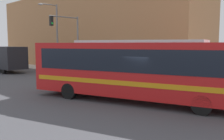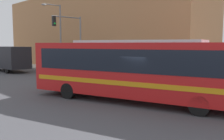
{
  "view_description": "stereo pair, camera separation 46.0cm",
  "coord_description": "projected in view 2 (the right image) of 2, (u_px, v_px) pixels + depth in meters",
  "views": [
    {
      "loc": [
        -10.39,
        -8.12,
        3.12
      ],
      "look_at": [
        1.13,
        3.04,
        1.43
      ],
      "focal_mm": 40.0,
      "sensor_mm": 36.0,
      "label": 1
    },
    {
      "loc": [
        -10.06,
        -8.45,
        3.12
      ],
      "look_at": [
        1.13,
        3.04,
        1.43
      ],
      "focal_mm": 40.0,
      "sensor_mm": 36.0,
      "label": 2
    }
  ],
  "objects": [
    {
      "name": "delivery_truck",
      "position": [
        10.0,
        58.0,
        28.01
      ],
      "size": [
        2.21,
        6.7,
        2.8
      ],
      "color": "black",
      "rests_on": "ground_plane"
    },
    {
      "name": "fire_hydrant",
      "position": [
        143.0,
        78.0,
        19.39
      ],
      "size": [
        0.21,
        0.28,
        0.76
      ],
      "color": "#999999",
      "rests_on": "sidewalk"
    },
    {
      "name": "pedestrian_near_corner",
      "position": [
        79.0,
        64.0,
        26.23
      ],
      "size": [
        0.34,
        0.34,
        1.69
      ],
      "color": "#47382D",
      "rests_on": "sidewalk"
    },
    {
      "name": "street_lamp",
      "position": [
        58.0,
        32.0,
        27.46
      ],
      "size": [
        2.33,
        0.28,
        7.25
      ],
      "color": "slate",
      "rests_on": "sidewalk"
    },
    {
      "name": "ground_plane",
      "position": [
        137.0,
        102.0,
        13.33
      ],
      "size": [
        120.0,
        120.0,
        0.0
      ],
      "primitive_type": "plane",
      "color": "#47474C"
    },
    {
      "name": "traffic_light_pole",
      "position": [
        72.0,
        35.0,
        24.21
      ],
      "size": [
        3.28,
        0.35,
        5.67
      ],
      "color": "slate",
      "rests_on": "sidewalk"
    },
    {
      "name": "building_facade",
      "position": [
        88.0,
        31.0,
        32.12
      ],
      "size": [
        6.0,
        32.01,
        9.55
      ],
      "color": "#B27A4C",
      "rests_on": "ground_plane"
    },
    {
      "name": "sidewalk",
      "position": [
        46.0,
        68.0,
        31.68
      ],
      "size": [
        2.85,
        70.0,
        0.12
      ],
      "color": "#B7B2A8",
      "rests_on": "ground_plane"
    },
    {
      "name": "city_bus",
      "position": [
        138.0,
        67.0,
        13.25
      ],
      "size": [
        6.04,
        12.45,
        3.31
      ],
      "rotation": [
        0.0,
        0.0,
        0.3
      ],
      "color": "red",
      "rests_on": "ground_plane"
    }
  ]
}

